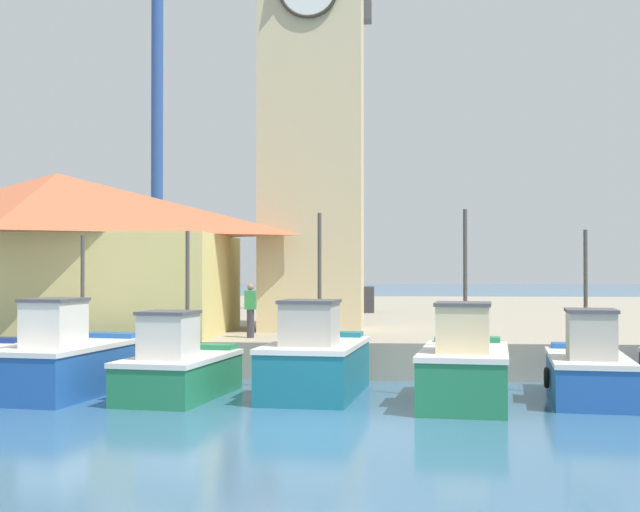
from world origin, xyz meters
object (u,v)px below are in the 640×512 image
fishing_boat_mid_right (464,369)px  clock_tower (313,92)px  fishing_boat_center (315,362)px  fishing_boat_right_inner (588,370)px  fishing_boat_left_inner (69,362)px  port_crane_far (352,178)px  fishing_boat_mid_left (178,369)px  dock_worker_near_tower (250,310)px  port_crane_near (157,141)px  warehouse_left (57,251)px

fishing_boat_mid_right → clock_tower: clock_tower is taller
fishing_boat_center → fishing_boat_right_inner: bearing=-1.9°
fishing_boat_left_inner → clock_tower: 13.16m
fishing_boat_right_inner → port_crane_far: size_ratio=0.28×
fishing_boat_mid_left → fishing_boat_center: (3.27, 0.59, 0.12)m
fishing_boat_mid_right → dock_worker_near_tower: bearing=135.8°
fishing_boat_mid_left → fishing_boat_right_inner: fishing_boat_right_inner is taller
fishing_boat_mid_right → fishing_boat_center: bearing=163.6°
fishing_boat_center → dock_worker_near_tower: size_ratio=2.84×
fishing_boat_left_inner → fishing_boat_right_inner: fishing_boat_right_inner is taller
fishing_boat_center → fishing_boat_mid_right: size_ratio=0.99×
port_crane_far → fishing_boat_left_inner: bearing=-106.7°
fishing_boat_left_inner → fishing_boat_mid_left: fishing_boat_mid_left is taller
fishing_boat_left_inner → fishing_boat_right_inner: bearing=0.4°
fishing_boat_mid_right → clock_tower: size_ratio=0.27×
fishing_boat_left_inner → fishing_boat_mid_left: bearing=-5.7°
fishing_boat_center → port_crane_far: bearing=89.6°
fishing_boat_center → port_crane_near: size_ratio=0.22×
fishing_boat_mid_left → fishing_boat_mid_right: bearing=-3.8°
fishing_boat_mid_right → dock_worker_near_tower: 8.24m
fishing_boat_mid_left → fishing_boat_center: 3.32m
fishing_boat_center → dock_worker_near_tower: (-2.31, 4.65, 1.06)m
clock_tower → fishing_boat_right_inner: bearing=-49.6°
fishing_boat_center → fishing_boat_right_inner: (6.55, -0.21, -0.10)m
fishing_boat_left_inner → fishing_boat_center: 6.09m
clock_tower → fishing_boat_left_inner: bearing=-121.6°
fishing_boat_left_inner → fishing_boat_mid_right: (9.63, -0.74, -0.00)m
fishing_boat_mid_left → warehouse_left: bearing=129.4°
fishing_boat_mid_left → dock_worker_near_tower: size_ratio=2.67×
port_crane_near → dock_worker_near_tower: port_crane_near is taller
port_crane_near → fishing_boat_right_inner: bearing=-51.5°
fishing_boat_mid_right → port_crane_near: port_crane_near is taller
clock_tower → warehouse_left: bearing=-165.6°
fishing_boat_right_inner → fishing_boat_center: bearing=178.1°
fishing_boat_mid_left → port_crane_near: 22.37m
warehouse_left → port_crane_far: size_ratio=0.67×
fishing_boat_mid_left → clock_tower: bearing=74.2°
port_crane_near → dock_worker_near_tower: (6.68, -14.68, -7.22)m
fishing_boat_left_inner → port_crane_near: size_ratio=0.24×
fishing_boat_mid_left → fishing_boat_center: fishing_boat_center is taller
fishing_boat_mid_right → fishing_boat_right_inner: fishing_boat_mid_right is taller
fishing_boat_left_inner → fishing_boat_mid_left: 2.83m
clock_tower → port_crane_near: size_ratio=0.83×
fishing_boat_center → dock_worker_near_tower: bearing=116.5°
fishing_boat_center → clock_tower: bearing=95.1°
fishing_boat_left_inner → clock_tower: size_ratio=0.29×
port_crane_near → warehouse_left: bearing=-89.6°
fishing_boat_center → warehouse_left: bearing=144.8°
fishing_boat_left_inner → port_crane_near: port_crane_near is taller
fishing_boat_mid_right → dock_worker_near_tower: size_ratio=2.89×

